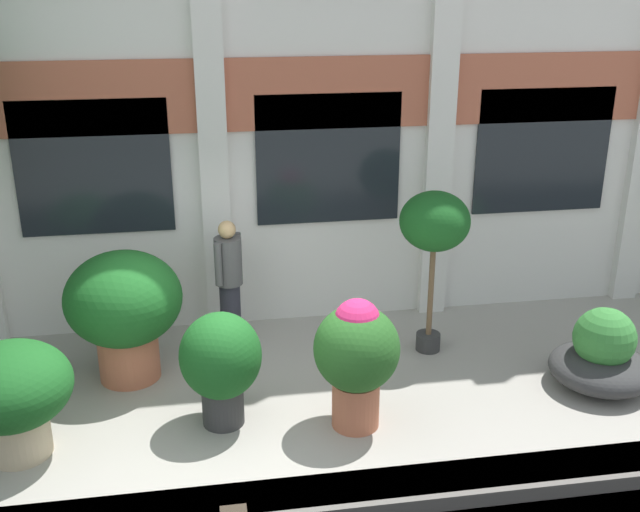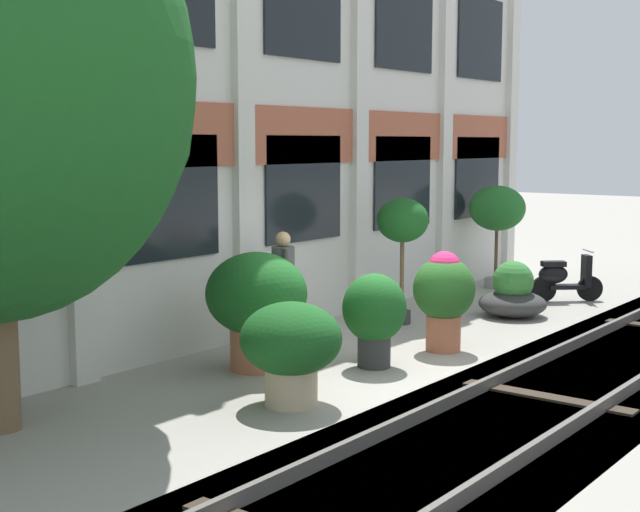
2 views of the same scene
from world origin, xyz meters
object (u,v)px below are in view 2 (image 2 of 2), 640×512
potted_plant_stone_basin (444,292)px  scooter_near_curb (563,279)px  potted_plant_tall_urn (497,211)px  potted_plant_low_pan (402,224)px  potted_plant_fluted_column (256,300)px  potted_plant_wide_bowl (513,295)px  potted_plant_ribbed_drum (291,344)px  resident_by_doorway (283,285)px  potted_plant_glazed_jar (374,313)px

potted_plant_stone_basin → scooter_near_curb: potted_plant_stone_basin is taller
potted_plant_tall_urn → scooter_near_curb: 2.23m
potted_plant_tall_urn → potted_plant_low_pan: 4.38m
potted_plant_fluted_column → scooter_near_curb: potted_plant_fluted_column is taller
potted_plant_wide_bowl → scooter_near_curb: 1.94m
potted_plant_low_pan → potted_plant_fluted_column: potted_plant_low_pan is taller
potted_plant_ribbed_drum → scooter_near_curb: size_ratio=1.10×
potted_plant_tall_urn → potted_plant_fluted_column: size_ratio=1.35×
potted_plant_fluted_column → potted_plant_ribbed_drum: potted_plant_fluted_column is taller
potted_plant_tall_urn → potted_plant_wide_bowl: bearing=-148.1°
potted_plant_stone_basin → potted_plant_wide_bowl: (2.97, 0.34, -0.49)m
potted_plant_stone_basin → potted_plant_low_pan: potted_plant_low_pan is taller
potted_plant_wide_bowl → scooter_near_curb: (1.93, -0.11, 0.07)m
potted_plant_wide_bowl → potted_plant_ribbed_drum: 6.39m
resident_by_doorway → potted_plant_ribbed_drum: bearing=-102.1°
potted_plant_stone_basin → potted_plant_fluted_column: (-2.43, 1.43, 0.07)m
potted_plant_glazed_jar → resident_by_doorway: size_ratio=0.74×
potted_plant_wide_bowl → scooter_near_curb: bearing=-3.3°
scooter_near_curb → potted_plant_stone_basin: bearing=-129.5°
potted_plant_tall_urn → resident_by_doorway: 6.85m
potted_plant_ribbed_drum → potted_plant_low_pan: bearing=17.6°
potted_plant_low_pan → potted_plant_wide_bowl: size_ratio=1.79×
potted_plant_fluted_column → scooter_near_curb: 7.45m
potted_plant_tall_urn → scooter_near_curb: (-0.72, -1.76, -1.15)m
potted_plant_wide_bowl → potted_plant_stone_basin: bearing=-173.5°
potted_plant_fluted_column → potted_plant_low_pan: bearing=1.5°
potted_plant_stone_basin → potted_plant_wide_bowl: bearing=6.5°
potted_plant_low_pan → resident_by_doorway: 2.62m
potted_plant_glazed_jar → potted_plant_stone_basin: bearing=-10.9°
potted_plant_tall_urn → potted_plant_wide_bowl: size_ratio=1.81×
scooter_near_curb → resident_by_doorway: (-6.10, 1.78, 0.48)m
potted_plant_wide_bowl → resident_by_doorway: resident_by_doorway is taller
potted_plant_tall_urn → resident_by_doorway: size_ratio=1.24×
potted_plant_glazed_jar → potted_plant_fluted_column: (-1.05, 1.16, 0.19)m
potted_plant_fluted_column → scooter_near_curb: bearing=-9.3°
potted_plant_low_pan → scooter_near_curb: size_ratio=1.93×
potted_plant_low_pan → potted_plant_ribbed_drum: 4.99m
potted_plant_glazed_jar → potted_plant_low_pan: size_ratio=0.61×
scooter_near_curb → potted_plant_ribbed_drum: bearing=-130.8°
potted_plant_stone_basin → potted_plant_fluted_column: 2.82m
potted_plant_glazed_jar → potted_plant_ribbed_drum: potted_plant_glazed_jar is taller
potted_plant_fluted_column → resident_by_doorway: 1.36m
potted_plant_low_pan → potted_plant_ribbed_drum: bearing=-162.4°
potted_plant_wide_bowl → potted_plant_ribbed_drum: bearing=-177.3°
potted_plant_stone_basin → potted_plant_ribbed_drum: (-3.41, 0.04, -0.15)m
potted_plant_stone_basin → resident_by_doorway: 2.34m
potted_plant_fluted_column → scooter_near_curb: size_ratio=1.44×
scooter_near_curb → potted_plant_wide_bowl: bearing=-135.4°
resident_by_doorway → potted_plant_wide_bowl: bearing=14.3°
potted_plant_low_pan → scooter_near_curb: (3.63, -1.30, -1.22)m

